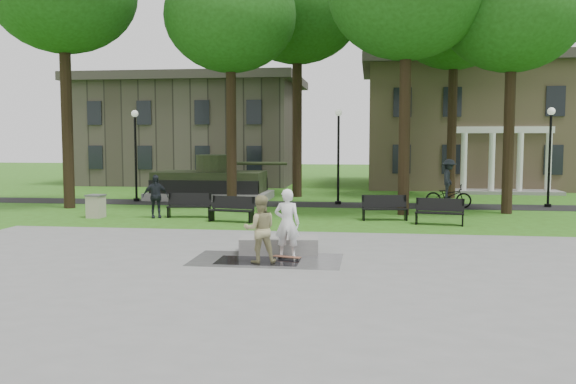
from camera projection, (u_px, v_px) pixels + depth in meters
The scene contains 25 objects.
ground at pixel (300, 247), 18.30m from camera, with size 120.00×120.00×0.00m, color #2D5514.
plaza at pixel (274, 287), 13.36m from camera, with size 22.00×16.00×0.02m, color gray.
footpath at pixel (328, 205), 30.15m from camera, with size 44.00×2.60×0.01m, color black.
building_right at pixel (486, 123), 42.26m from camera, with size 17.00×12.00×8.60m.
building_left at pixel (195, 134), 45.61m from camera, with size 15.00×10.00×7.20m, color #4C443D.
tree_1 at pixel (230, 17), 28.48m from camera, with size 6.20×6.20×11.63m.
tree_3 at pixel (513, 13), 25.87m from camera, with size 6.00×6.00×11.19m.
tree_4 at pixel (297, 9), 33.46m from camera, with size 7.20×7.20×13.50m.
tree_5 at pixel (454, 20), 32.88m from camera, with size 6.40×6.40×12.44m.
lamp_left at pixel (135, 148), 31.53m from camera, with size 0.36×0.36×4.73m.
lamp_mid at pixel (338, 148), 30.13m from camera, with size 0.36×0.36×4.73m.
lamp_right at pixel (550, 149), 28.81m from camera, with size 0.36×0.36×4.73m.
tank_monument at pixel (211, 183), 32.90m from camera, with size 7.45×3.40×2.40m.
puddle at pixel (258, 261), 16.17m from camera, with size 2.20×1.20×0.00m, color black.
concrete_block at pixel (279, 245), 17.31m from camera, with size 2.20×1.00×0.45m, color gray.
skateboard at pixel (287, 258), 16.42m from camera, with size 0.78×0.20×0.07m, color brown.
skateboarder at pixel (287, 223), 16.54m from camera, with size 0.69×0.45×1.89m, color white.
friend_watching at pixel (260, 229), 15.88m from camera, with size 0.86×0.67×1.77m, color tan.
pedestrian_walker at pixel (155, 196), 25.09m from camera, with size 1.04×0.43×1.78m, color black.
cyclist at pixel (449, 188), 28.87m from camera, with size 2.23×1.31×2.31m.
park_bench_0 at pixel (190, 205), 25.32m from camera, with size 1.84×0.72×1.00m.
park_bench_1 at pixel (232, 209), 23.93m from camera, with size 1.85×0.85×1.00m.
park_bench_2 at pixel (385, 207), 24.44m from camera, with size 1.84×0.75×1.00m.
park_bench_3 at pixel (439, 211), 23.13m from camera, with size 1.85×0.81×1.00m.
trash_bin at pixel (96, 206), 25.18m from camera, with size 0.72×0.72×0.96m.
Camera 1 is at (2.05, -17.97, 3.26)m, focal length 38.00 mm.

